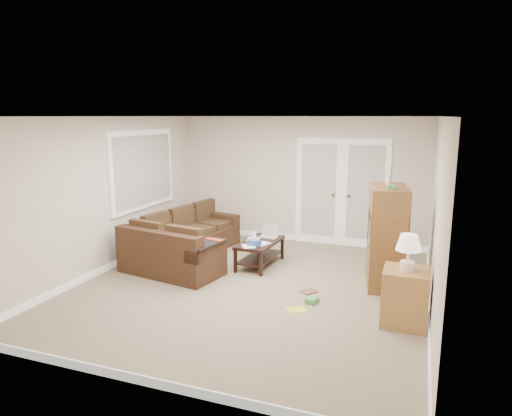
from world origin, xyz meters
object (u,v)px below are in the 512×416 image
at_px(coffee_table, 260,252).
at_px(tv_armoire, 386,236).
at_px(sectional_sofa, 183,245).
at_px(side_cabinet, 405,292).

height_order(coffee_table, tv_armoire, tv_armoire).
xyz_separation_m(sectional_sofa, side_cabinet, (3.75, -1.25, 0.11)).
distance_m(sectional_sofa, tv_armoire, 3.44).
relative_size(tv_armoire, side_cabinet, 1.43).
bearing_deg(tv_armoire, sectional_sofa, 171.76).
xyz_separation_m(sectional_sofa, coffee_table, (1.35, 0.26, -0.07)).
relative_size(sectional_sofa, side_cabinet, 2.42).
bearing_deg(coffee_table, side_cabinet, -28.63).
relative_size(sectional_sofa, coffee_table, 2.52).
bearing_deg(side_cabinet, coffee_table, 148.52).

